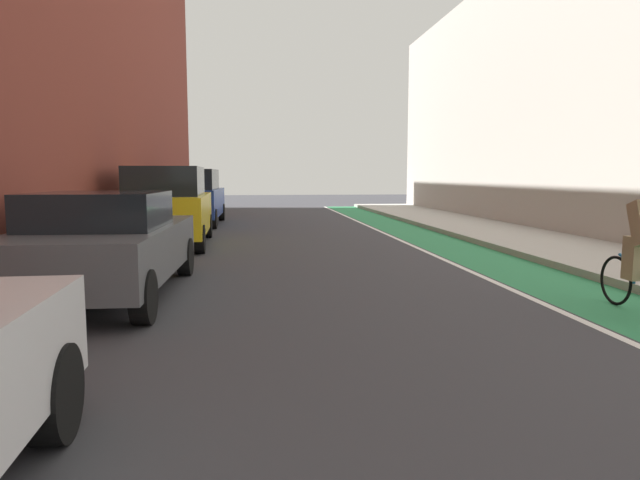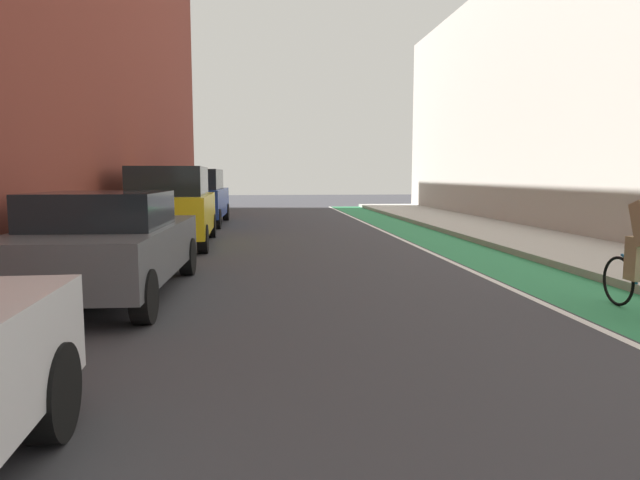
{
  "view_description": "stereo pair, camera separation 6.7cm",
  "coord_description": "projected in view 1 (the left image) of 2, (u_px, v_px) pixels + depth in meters",
  "views": [
    {
      "loc": [
        -1.22,
        2.6,
        1.77
      ],
      "look_at": [
        -0.47,
        9.03,
        1.02
      ],
      "focal_mm": 31.63,
      "sensor_mm": 36.0,
      "label": 1
    },
    {
      "loc": [
        -1.16,
        2.59,
        1.77
      ],
      "look_at": [
        -0.47,
        9.03,
        1.02
      ],
      "focal_mm": 31.63,
      "sensor_mm": 36.0,
      "label": 2
    }
  ],
  "objects": [
    {
      "name": "ground_plane",
      "position": [
        314.0,
        261.0,
        11.74
      ],
      "size": [
        79.86,
        79.86,
        0.0
      ],
      "primitive_type": "plane",
      "color": "#38383D"
    },
    {
      "name": "bike_lane_paint",
      "position": [
        450.0,
        246.0,
        14.13
      ],
      "size": [
        1.6,
        36.3,
        0.0
      ],
      "primitive_type": "cube",
      "color": "#2D8451",
      "rests_on": "ground"
    },
    {
      "name": "lane_divider_stripe",
      "position": [
        415.0,
        247.0,
        14.03
      ],
      "size": [
        0.12,
        36.3,
        0.0
      ],
      "primitive_type": "cube",
      "color": "white",
      "rests_on": "ground"
    },
    {
      "name": "sidewalk_right",
      "position": [
        538.0,
        242.0,
        14.4
      ],
      "size": [
        3.07,
        36.3,
        0.14
      ],
      "primitive_type": "cube",
      "color": "#A8A59E",
      "rests_on": "ground"
    },
    {
      "name": "building_facade_right",
      "position": [
        600.0,
        80.0,
        16.18
      ],
      "size": [
        2.4,
        32.3,
        8.97
      ],
      "primitive_type": "cube",
      "color": "#B2ADA3",
      "rests_on": "ground"
    },
    {
      "name": "parked_sedan_gray",
      "position": [
        105.0,
        243.0,
        8.15
      ],
      "size": [
        2.1,
        4.5,
        1.53
      ],
      "color": "#595B60",
      "rests_on": "ground"
    },
    {
      "name": "parked_suv_yellow_cab",
      "position": [
        168.0,
        205.0,
        14.12
      ],
      "size": [
        2.09,
        4.5,
        1.98
      ],
      "color": "yellow",
      "rests_on": "ground"
    },
    {
      "name": "parked_suv_blue",
      "position": [
        193.0,
        196.0,
        20.13
      ],
      "size": [
        2.0,
        4.69,
        1.98
      ],
      "color": "navy",
      "rests_on": "ground"
    }
  ]
}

